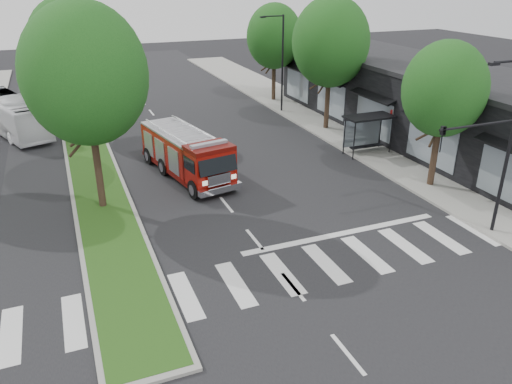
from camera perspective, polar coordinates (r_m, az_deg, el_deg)
ground at (r=22.75m, az=-0.16°, el=-5.46°), size 140.00×140.00×0.00m
sidewalk_right at (r=36.39m, az=12.43°, el=5.61°), size 5.00×80.00×0.15m
median at (r=38.09m, az=-19.02°, el=5.67°), size 3.00×50.00×0.15m
storefront_row at (r=38.41m, az=18.43°, el=9.67°), size 8.00×30.00×5.00m
bus_shelter at (r=33.66m, az=12.61°, el=7.61°), size 3.20×1.60×2.61m
tree_right_near at (r=28.36m, az=20.73°, el=10.90°), size 4.40×4.40×8.05m
tree_right_mid at (r=37.79m, az=8.53°, el=16.56°), size 5.60×5.60×9.72m
tree_right_far at (r=46.72m, az=2.11°, el=17.35°), size 5.00×5.00×8.73m
tree_median_near at (r=24.84m, az=-18.94°, el=12.58°), size 5.80×5.80×10.16m
tree_median_far at (r=38.73m, az=-20.55°, el=15.54°), size 5.60×5.60×9.72m
streetlight_right_near at (r=23.50m, az=25.74°, el=5.47°), size 4.08×0.22×8.00m
streetlight_right_far at (r=42.82m, az=2.86°, el=14.90°), size 2.11×0.20×8.00m
fire_engine at (r=29.56m, az=-7.97°, el=4.35°), size 4.01×8.61×2.88m
city_bus at (r=41.67m, az=-26.15°, el=7.95°), size 5.66×10.39×2.84m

